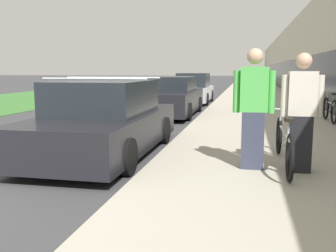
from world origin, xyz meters
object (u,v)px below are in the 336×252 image
person_rider (301,113)px  vintage_roadster_curbside (172,98)px  cruiser_bike_farthest (307,103)px  person_bystander (253,109)px  parked_sedan_far (193,90)px  tandem_bicycle (284,143)px  parked_sedan_curbside (105,121)px  cruiser_bike_middle (330,109)px

person_rider → vintage_roadster_curbside: size_ratio=0.38×
cruiser_bike_farthest → person_bystander: bearing=-103.8°
person_bystander → parked_sedan_far: 13.31m
vintage_roadster_curbside → person_bystander: bearing=-70.0°
tandem_bicycle → parked_sedan_far: 13.18m
tandem_bicycle → person_bystander: 0.78m
person_bystander → parked_sedan_curbside: 3.03m
cruiser_bike_middle → parked_sedan_far: size_ratio=0.44×
person_bystander → cruiser_bike_middle: bearing=68.6°
person_rider → parked_sedan_curbside: (-3.49, 1.12, -0.37)m
person_rider → parked_sedan_far: (-3.42, 13.08, -0.36)m
tandem_bicycle → parked_sedan_curbside: parked_sedan_curbside is taller
parked_sedan_curbside → parked_sedan_far: (0.07, 11.96, 0.02)m
tandem_bicycle → parked_sedan_curbside: (-3.29, 0.81, 0.15)m
tandem_bicycle → cruiser_bike_farthest: cruiser_bike_farthest is taller
tandem_bicycle → person_bystander: (-0.49, -0.25, 0.56)m
cruiser_bike_middle → cruiser_bike_farthest: size_ratio=1.06×
person_rider → cruiser_bike_middle: (1.61, 5.91, -0.51)m
person_rider → person_bystander: 0.69m
cruiser_bike_middle → parked_sedan_curbside: bearing=-136.8°
parked_sedan_curbside → parked_sedan_far: parked_sedan_curbside is taller
cruiser_bike_middle → vintage_roadster_curbside: bearing=160.2°
tandem_bicycle → cruiser_bike_farthest: 7.98m
person_bystander → vintage_roadster_curbside: person_bystander is taller
vintage_roadster_curbside → parked_sedan_far: (0.06, 5.34, 0.02)m
person_bystander → vintage_roadster_curbside: (-2.79, 7.68, -0.41)m
vintage_roadster_curbside → tandem_bicycle: bearing=-66.2°
person_rider → parked_sedan_curbside: size_ratio=0.39×
cruiser_bike_farthest → parked_sedan_far: 6.83m
cruiser_bike_farthest → person_rider: bearing=-99.1°
cruiser_bike_middle → person_bystander: bearing=-111.4°
person_rider → parked_sedan_far: person_rider is taller
cruiser_bike_farthest → parked_sedan_curbside: bearing=-124.3°
person_rider → parked_sedan_far: 13.53m
parked_sedan_curbside → parked_sedan_far: size_ratio=1.08×
cruiser_bike_farthest → parked_sedan_curbside: (-4.80, -7.03, 0.15)m
parked_sedan_curbside → person_rider: bearing=-17.8°
tandem_bicycle → parked_sedan_far: size_ratio=0.58×
parked_sedan_curbside → vintage_roadster_curbside: size_ratio=0.97×
tandem_bicycle → person_bystander: bearing=-153.0°
cruiser_bike_farthest → parked_sedan_far: bearing=133.7°
person_bystander → parked_sedan_far: bearing=101.9°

